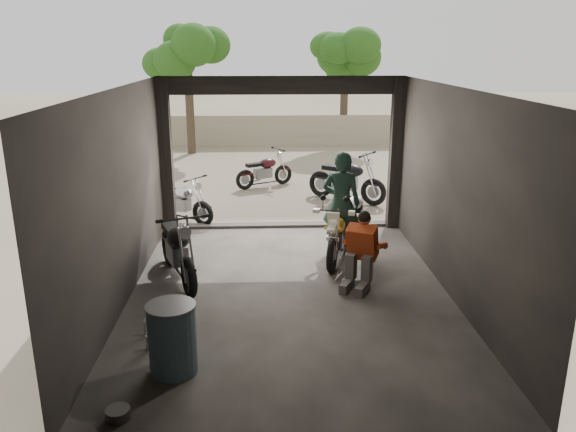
{
  "coord_description": "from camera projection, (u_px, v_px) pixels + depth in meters",
  "views": [
    {
      "loc": [
        -0.4,
        -8.09,
        3.76
      ],
      "look_at": [
        -0.0,
        0.6,
        1.13
      ],
      "focal_mm": 35.0,
      "sensor_mm": 36.0,
      "label": 1
    }
  ],
  "objects": [
    {
      "name": "sign_post",
      "position": [
        449.0,
        151.0,
        10.74
      ],
      "size": [
        0.9,
        0.08,
        2.69
      ],
      "rotation": [
        0.0,
        0.0,
        0.33
      ],
      "color": "black",
      "rests_on": "ground"
    },
    {
      "name": "outside_bike_b",
      "position": [
        264.0,
        168.0,
        15.55
      ],
      "size": [
        1.65,
        1.31,
        1.04
      ],
      "primitive_type": null,
      "rotation": [
        0.0,
        0.0,
        2.09
      ],
      "color": "#390D14",
      "rests_on": "ground"
    },
    {
      "name": "boundary_wall",
      "position": [
        272.0,
        130.0,
        22.06
      ],
      "size": [
        18.0,
        0.3,
        1.2
      ],
      "primitive_type": "cube",
      "color": "gray",
      "rests_on": "ground"
    },
    {
      "name": "outside_bike_a",
      "position": [
        181.0,
        198.0,
        12.45
      ],
      "size": [
        1.66,
        1.44,
        1.07
      ],
      "primitive_type": null,
      "rotation": [
        0.0,
        0.0,
        0.95
      ],
      "color": "black",
      "rests_on": "ground"
    },
    {
      "name": "helmet",
      "position": [
        356.0,
        203.0,
        11.53
      ],
      "size": [
        0.4,
        0.41,
        0.3
      ],
      "primitive_type": "ellipsoid",
      "rotation": [
        0.0,
        0.0,
        -0.35
      ],
      "color": "white",
      "rests_on": "stool"
    },
    {
      "name": "garage",
      "position": [
        288.0,
        208.0,
        9.0
      ],
      "size": [
        7.0,
        7.13,
        3.2
      ],
      "color": "#2D2B28",
      "rests_on": "ground"
    },
    {
      "name": "tree_left",
      "position": [
        186.0,
        40.0,
        19.51
      ],
      "size": [
        2.2,
        2.2,
        5.6
      ],
      "color": "#382B1E",
      "rests_on": "ground"
    },
    {
      "name": "left_bike",
      "position": [
        177.0,
        245.0,
        9.26
      ],
      "size": [
        1.38,
        2.01,
        1.26
      ],
      "primitive_type": null,
      "rotation": [
        0.0,
        0.0,
        0.37
      ],
      "color": "black",
      "rests_on": "ground"
    },
    {
      "name": "tree_right",
      "position": [
        345.0,
        52.0,
        21.32
      ],
      "size": [
        2.2,
        2.2,
        5.0
      ],
      "color": "#382B1E",
      "rests_on": "ground"
    },
    {
      "name": "main_bike",
      "position": [
        338.0,
        231.0,
        10.17
      ],
      "size": [
        1.11,
        1.78,
        1.11
      ],
      "primitive_type": null,
      "rotation": [
        0.0,
        0.0,
        -0.28
      ],
      "color": "beige",
      "rests_on": "ground"
    },
    {
      "name": "rider",
      "position": [
        341.0,
        203.0,
        10.43
      ],
      "size": [
        0.8,
        0.63,
        1.95
      ],
      "primitive_type": "imported",
      "rotation": [
        0.0,
        0.0,
        2.89
      ],
      "color": "black",
      "rests_on": "ground"
    },
    {
      "name": "mechanic",
      "position": [
        360.0,
        253.0,
        8.95
      ],
      "size": [
        0.93,
        1.03,
        1.21
      ],
      "primitive_type": null,
      "rotation": [
        0.0,
        0.0,
        -0.47
      ],
      "color": "#B23E17",
      "rests_on": "ground"
    },
    {
      "name": "stool",
      "position": [
        353.0,
        212.0,
        11.64
      ],
      "size": [
        0.39,
        0.39,
        0.54
      ],
      "rotation": [
        0.0,
        0.0,
        0.17
      ],
      "color": "black",
      "rests_on": "ground"
    },
    {
      "name": "ground",
      "position": [
        290.0,
        295.0,
        8.84
      ],
      "size": [
        80.0,
        80.0,
        0.0
      ],
      "primitive_type": "plane",
      "color": "#7A6D56",
      "rests_on": "ground"
    },
    {
      "name": "oil_drum",
      "position": [
        173.0,
        340.0,
        6.63
      ],
      "size": [
        0.63,
        0.63,
        0.88
      ],
      "primitive_type": "cylinder",
      "rotation": [
        0.0,
        0.0,
        -0.12
      ],
      "color": "#3D5566",
      "rests_on": "ground"
    },
    {
      "name": "outside_bike_c",
      "position": [
        347.0,
        176.0,
        14.06
      ],
      "size": [
        1.99,
        1.77,
        1.29
      ],
      "primitive_type": null,
      "rotation": [
        0.0,
        0.0,
        0.92
      ],
      "color": "black",
      "rests_on": "ground"
    }
  ]
}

